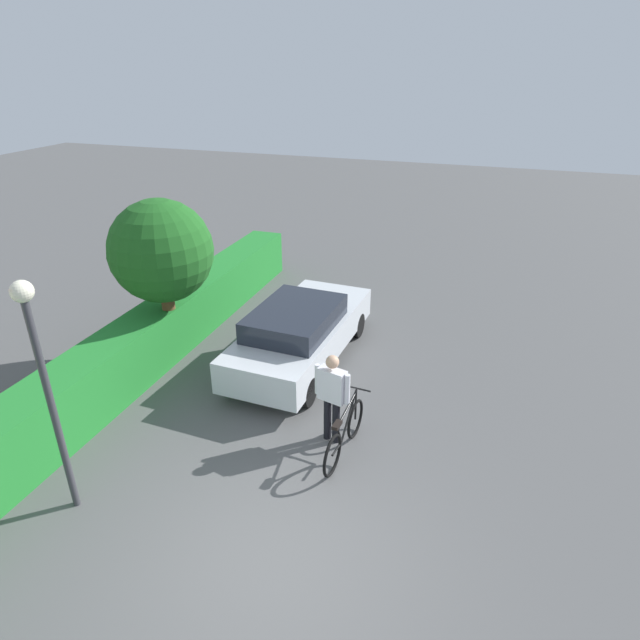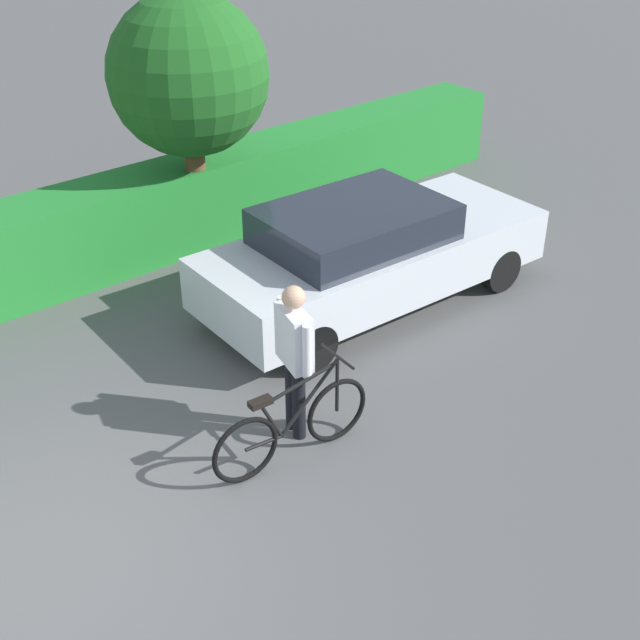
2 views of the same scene
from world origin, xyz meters
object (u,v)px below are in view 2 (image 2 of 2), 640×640
object	(u,v)px
parked_car_near	(369,252)
bicycle	(293,426)
tree_kerbside	(188,76)
person_rider	(295,350)

from	to	relation	value
parked_car_near	bicycle	distance (m)	3.13
tree_kerbside	parked_car_near	bearing A→B (deg)	-74.66
parked_car_near	person_rider	world-z (taller)	person_rider
parked_car_near	tree_kerbside	size ratio (longest dim) A/B	1.29
parked_car_near	person_rider	xyz separation A→B (m)	(-2.31, -1.43, 0.25)
bicycle	person_rider	world-z (taller)	person_rider
bicycle	tree_kerbside	xyz separation A→B (m)	(1.86, 4.39, 2.03)
parked_car_near	bicycle	size ratio (longest dim) A/B	2.61
bicycle	tree_kerbside	world-z (taller)	tree_kerbside
parked_car_near	tree_kerbside	world-z (taller)	tree_kerbside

